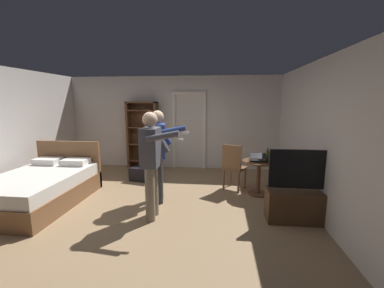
% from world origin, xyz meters
% --- Properties ---
extents(ground_plane, '(6.40, 6.40, 0.00)m').
position_xyz_m(ground_plane, '(0.00, 0.00, 0.00)').
color(ground_plane, '#997A56').
extents(wall_back, '(6.06, 0.12, 2.55)m').
position_xyz_m(wall_back, '(0.00, 2.80, 1.28)').
color(wall_back, silver).
rests_on(wall_back, ground_plane).
extents(wall_right, '(0.12, 5.72, 2.55)m').
position_xyz_m(wall_right, '(2.97, 0.00, 1.28)').
color(wall_right, silver).
rests_on(wall_right, ground_plane).
extents(doorway_frame, '(0.93, 0.08, 2.13)m').
position_xyz_m(doorway_frame, '(0.46, 2.72, 1.22)').
color(doorway_frame, white).
rests_on(doorway_frame, ground_plane).
extents(bed, '(1.41, 2.10, 1.02)m').
position_xyz_m(bed, '(-1.96, -0.07, 0.30)').
color(bed, brown).
rests_on(bed, ground_plane).
extents(bookshelf, '(0.85, 0.32, 1.86)m').
position_xyz_m(bookshelf, '(-0.82, 2.57, 1.00)').
color(bookshelf, brown).
rests_on(bookshelf, ground_plane).
extents(tv_flatscreen, '(1.06, 0.40, 1.16)m').
position_xyz_m(tv_flatscreen, '(2.61, -0.28, 0.34)').
color(tv_flatscreen, '#4C331E').
rests_on(tv_flatscreen, ground_plane).
extents(side_table, '(0.67, 0.67, 0.70)m').
position_xyz_m(side_table, '(2.11, 0.82, 0.47)').
color(side_table, brown).
rests_on(side_table, ground_plane).
extents(laptop, '(0.33, 0.33, 0.17)m').
position_xyz_m(laptop, '(2.08, 0.78, 0.75)').
color(laptop, black).
rests_on(laptop, side_table).
extents(bottle_on_table, '(0.06, 0.06, 0.28)m').
position_xyz_m(bottle_on_table, '(2.25, 0.74, 0.82)').
color(bottle_on_table, '#344A13').
rests_on(bottle_on_table, side_table).
extents(wooden_chair, '(0.57, 0.57, 0.99)m').
position_xyz_m(wooden_chair, '(1.61, 1.01, 0.54)').
color(wooden_chair, brown).
rests_on(wooden_chair, ground_plane).
extents(person_blue_shirt, '(0.68, 0.54, 1.72)m').
position_xyz_m(person_blue_shirt, '(0.26, -0.42, 0.99)').
color(person_blue_shirt, gray).
rests_on(person_blue_shirt, ground_plane).
extents(person_striped_shirt, '(0.77, 0.62, 1.71)m').
position_xyz_m(person_striped_shirt, '(0.20, 0.28, 1.00)').
color(person_striped_shirt, '#333338').
rests_on(person_striped_shirt, ground_plane).
extents(suitcase_dark, '(0.69, 0.42, 0.32)m').
position_xyz_m(suitcase_dark, '(-0.47, 1.41, 0.16)').
color(suitcase_dark, black).
rests_on(suitcase_dark, ground_plane).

